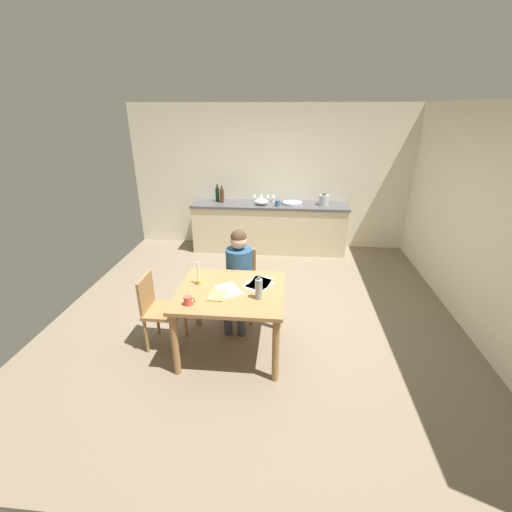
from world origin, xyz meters
TOP-DOWN VIEW (x-y plane):
  - ground_plane at (0.00, 0.00)m, footprint 5.20×5.20m
  - wall_back at (0.00, 2.60)m, footprint 5.20×0.12m
  - wall_right at (2.60, 0.00)m, footprint 0.12×5.20m
  - kitchen_counter at (0.00, 2.24)m, footprint 2.83×0.64m
  - dining_table at (-0.23, -0.78)m, footprint 1.12×0.99m
  - chair_at_table at (-0.23, -0.05)m, footprint 0.41×0.41m
  - person_seated at (-0.23, -0.19)m, footprint 0.33×0.60m
  - chair_side_empty at (-1.05, -0.75)m, footprint 0.40×0.40m
  - coffee_mug at (-0.59, -1.10)m, footprint 0.11×0.08m
  - candlestick at (-0.59, -0.67)m, footprint 0.06×0.06m
  - book_magazine at (-0.34, -0.92)m, footprint 0.16×0.22m
  - paper_letter at (0.05, -0.64)m, footprint 0.34×0.36m
  - paper_bill at (-0.25, -0.77)m, footprint 0.34×0.36m
  - paper_envelope at (0.07, -0.58)m, footprint 0.27×0.34m
  - paper_receipt at (0.04, -0.59)m, footprint 0.32×0.36m
  - wine_bottle_on_table at (0.08, -0.92)m, footprint 0.07×0.07m
  - sink_unit at (0.42, 2.24)m, footprint 0.36×0.36m
  - bottle_oil at (-0.98, 2.34)m, footprint 0.07×0.07m
  - bottle_vinegar at (-0.88, 2.26)m, footprint 0.08×0.08m
  - mixing_bowl at (-0.14, 2.16)m, footprint 0.23×0.23m
  - stovetop_kettle at (0.98, 2.24)m, footprint 0.18×0.18m
  - wine_glass_near_sink at (0.06, 2.39)m, footprint 0.07×0.07m
  - wine_glass_by_kettle at (-0.05, 2.39)m, footprint 0.07×0.07m
  - wine_glass_back_left at (-0.17, 2.39)m, footprint 0.07×0.07m
  - wine_glass_back_right at (-0.29, 2.39)m, footprint 0.07×0.07m
  - teacup_on_counter at (0.15, 2.09)m, footprint 0.12×0.08m

SIDE VIEW (x-z plane):
  - ground_plane at x=0.00m, z-range -0.04..0.00m
  - kitchen_counter at x=0.00m, z-range 0.00..0.90m
  - chair_side_empty at x=-1.05m, z-range 0.05..0.90m
  - chair_at_table at x=-0.23m, z-range 0.05..0.93m
  - dining_table at x=-0.23m, z-range 0.27..1.02m
  - person_seated at x=-0.23m, z-range 0.08..1.28m
  - paper_letter at x=0.05m, z-range 0.75..0.75m
  - paper_bill at x=-0.25m, z-range 0.75..0.75m
  - paper_envelope at x=0.07m, z-range 0.75..0.75m
  - paper_receipt at x=0.04m, z-range 0.75..0.75m
  - book_magazine at x=-0.34m, z-range 0.75..0.77m
  - coffee_mug at x=-0.59m, z-range 0.75..0.84m
  - candlestick at x=-0.59m, z-range 0.69..0.95m
  - wine_bottle_on_table at x=0.08m, z-range 0.73..1.00m
  - sink_unit at x=0.42m, z-range 0.80..1.04m
  - teacup_on_counter at x=0.15m, z-range 0.90..1.00m
  - mixing_bowl at x=-0.14m, z-range 0.90..1.00m
  - stovetop_kettle at x=0.98m, z-range 0.89..1.11m
  - wine_glass_near_sink at x=0.06m, z-range 0.93..1.09m
  - wine_glass_by_kettle at x=-0.05m, z-range 0.93..1.09m
  - wine_glass_back_left at x=-0.17m, z-range 0.93..1.09m
  - wine_glass_back_right at x=-0.29m, z-range 0.93..1.09m
  - bottle_vinegar at x=-0.88m, z-range 0.88..1.18m
  - bottle_oil at x=-0.98m, z-range 0.88..1.19m
  - wall_back at x=0.00m, z-range 0.00..2.60m
  - wall_right at x=2.60m, z-range 0.00..2.60m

